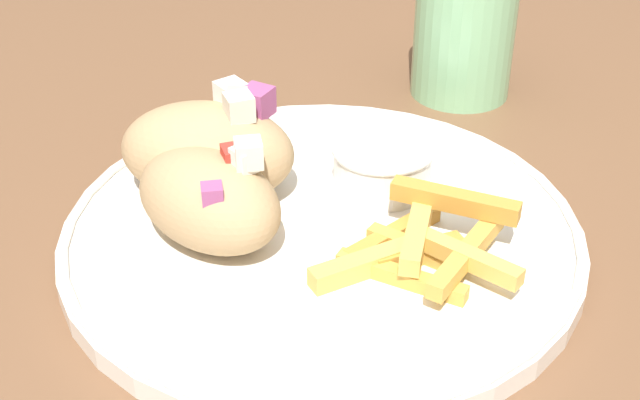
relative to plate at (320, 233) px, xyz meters
The scene contains 7 objects.
table 0.07m from the plate, 84.44° to the right, with size 1.49×1.49×0.71m.
plate is the anchor object (origin of this frame).
pita_sandwich_near 0.07m from the plate, 165.62° to the right, with size 0.12×0.12×0.07m.
pita_sandwich_far 0.09m from the plate, 152.28° to the left, with size 0.12×0.09×0.07m.
fries_pile 0.07m from the plate, 28.70° to the right, with size 0.12×0.10×0.03m.
sauce_ramekin 0.07m from the plate, 51.51° to the left, with size 0.07×0.07×0.03m.
water_glass 0.25m from the plate, 64.06° to the left, with size 0.08×0.08×0.12m.
Camera 1 is at (0.01, -0.43, 1.04)m, focal length 50.00 mm.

